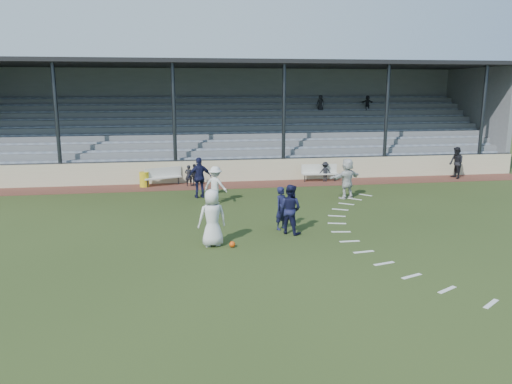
# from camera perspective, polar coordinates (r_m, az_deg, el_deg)

# --- Properties ---
(ground) EXTENTS (90.00, 90.00, 0.00)m
(ground) POSITION_cam_1_polar(r_m,az_deg,el_deg) (16.71, 1.34, -6.13)
(ground) COLOR #283716
(ground) RESTS_ON ground
(cinder_track) EXTENTS (34.00, 2.00, 0.02)m
(cinder_track) POSITION_cam_1_polar(r_m,az_deg,el_deg) (26.79, -2.66, 0.81)
(cinder_track) COLOR #542B21
(cinder_track) RESTS_ON ground
(retaining_wall) EXTENTS (34.00, 0.18, 1.20)m
(retaining_wall) POSITION_cam_1_polar(r_m,az_deg,el_deg) (27.71, -2.92, 2.42)
(retaining_wall) COLOR beige
(retaining_wall) RESTS_ON ground
(bench_left) EXTENTS (2.02, 1.12, 0.95)m
(bench_left) POSITION_cam_1_polar(r_m,az_deg,el_deg) (26.97, -10.58, 1.94)
(bench_left) COLOR beige
(bench_left) RESTS_ON cinder_track
(bench_right) EXTENTS (2.02, 0.55, 0.95)m
(bench_right) POSITION_cam_1_polar(r_m,az_deg,el_deg) (27.90, 7.26, 2.38)
(bench_right) COLOR beige
(bench_right) RESTS_ON cinder_track
(trash_bin) EXTENTS (0.49, 0.49, 0.78)m
(trash_bin) POSITION_cam_1_polar(r_m,az_deg,el_deg) (26.82, -12.65, 1.42)
(trash_bin) COLOR gold
(trash_bin) RESTS_ON cinder_track
(football) EXTENTS (0.20, 0.20, 0.20)m
(football) POSITION_cam_1_polar(r_m,az_deg,el_deg) (16.51, -2.73, -5.99)
(football) COLOR #C8420B
(football) RESTS_ON ground
(player_white_lead) EXTENTS (1.03, 0.77, 1.92)m
(player_white_lead) POSITION_cam_1_polar(r_m,az_deg,el_deg) (16.48, -5.04, -2.95)
(player_white_lead) COLOR silver
(player_white_lead) RESTS_ON ground
(player_navy_lead) EXTENTS (0.69, 0.67, 1.60)m
(player_navy_lead) POSITION_cam_1_polar(r_m,az_deg,el_deg) (18.38, 2.94, -1.86)
(player_navy_lead) COLOR #141637
(player_navy_lead) RESTS_ON ground
(player_navy_mid) EXTENTS (1.11, 1.09, 1.80)m
(player_navy_mid) POSITION_cam_1_polar(r_m,az_deg,el_deg) (17.86, 3.90, -1.96)
(player_navy_mid) COLOR #141637
(player_navy_mid) RESTS_ON ground
(player_white_wing) EXTENTS (1.26, 1.11, 1.69)m
(player_white_wing) POSITION_cam_1_polar(r_m,az_deg,el_deg) (22.49, -4.65, 0.80)
(player_white_wing) COLOR silver
(player_white_wing) RESTS_ON ground
(player_navy_wing) EXTENTS (1.19, 0.64, 1.93)m
(player_navy_wing) POSITION_cam_1_polar(r_m,az_deg,el_deg) (23.72, -6.46, 1.64)
(player_navy_wing) COLOR #141637
(player_navy_wing) RESTS_ON ground
(player_white_back) EXTENTS (1.84, 1.24, 1.91)m
(player_white_back) POSITION_cam_1_polar(r_m,az_deg,el_deg) (23.83, 10.36, 1.54)
(player_white_back) COLOR silver
(player_white_back) RESTS_ON ground
(official) EXTENTS (0.70, 0.89, 1.80)m
(official) POSITION_cam_1_polar(r_m,az_deg,el_deg) (30.73, 21.91, 3.12)
(official) COLOR black
(official) RESTS_ON cinder_track
(sub_left_near) EXTENTS (0.45, 0.33, 1.12)m
(sub_left_near) POSITION_cam_1_polar(r_m,az_deg,el_deg) (26.58, -7.70, 1.88)
(sub_left_near) COLOR black
(sub_left_near) RESTS_ON cinder_track
(sub_left_far) EXTENTS (0.74, 0.54, 1.17)m
(sub_left_far) POSITION_cam_1_polar(r_m,az_deg,el_deg) (26.58, -7.00, 1.95)
(sub_left_far) COLOR black
(sub_left_far) RESTS_ON cinder_track
(sub_right) EXTENTS (0.74, 0.47, 1.09)m
(sub_right) POSITION_cam_1_polar(r_m,az_deg,el_deg) (27.89, 7.90, 2.32)
(sub_right) COLOR black
(sub_right) RESTS_ON cinder_track
(grandstand) EXTENTS (34.60, 9.00, 6.61)m
(grandstand) POSITION_cam_1_polar(r_m,az_deg,el_deg) (32.15, -3.84, 6.62)
(grandstand) COLOR slate
(grandstand) RESTS_ON ground
(penalty_arc) EXTENTS (3.89, 14.63, 0.01)m
(penalty_arc) POSITION_cam_1_polar(r_m,az_deg,el_deg) (17.88, 14.51, -5.28)
(penalty_arc) COLOR silver
(penalty_arc) RESTS_ON ground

